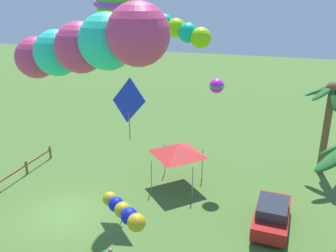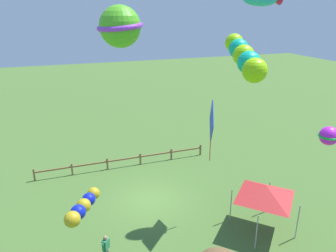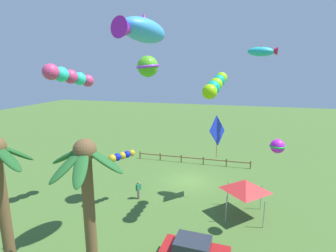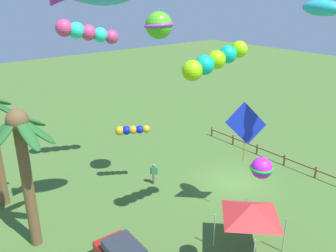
{
  "view_description": "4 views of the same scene",
  "coord_description": "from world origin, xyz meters",
  "px_view_note": "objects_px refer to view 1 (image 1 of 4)",
  "views": [
    {
      "loc": [
        14.5,
        10.69,
        11.49
      ],
      "look_at": [
        -1.29,
        5.56,
        5.43
      ],
      "focal_mm": 38.45,
      "sensor_mm": 36.0,
      "label": 1
    },
    {
      "loc": [
        4.88,
        17.42,
        11.81
      ],
      "look_at": [
        0.46,
        4.87,
        6.95
      ],
      "focal_mm": 33.93,
      "sensor_mm": 36.0,
      "label": 2
    },
    {
      "loc": [
        -4.28,
        23.69,
        10.94
      ],
      "look_at": [
        0.8,
        5.1,
        6.75
      ],
      "focal_mm": 27.41,
      "sensor_mm": 36.0,
      "label": 3
    },
    {
      "loc": [
        -14.35,
        18.04,
        13.0
      ],
      "look_at": [
        -0.22,
        6.43,
        6.05
      ],
      "focal_mm": 37.5,
      "sensor_mm": 36.0,
      "label": 4
    }
  ],
  "objects_px": {
    "kite_ball_4": "(119,3)",
    "kite_tube_7": "(179,29)",
    "palm_tree_1": "(330,106)",
    "kite_ball_1": "(217,86)",
    "kite_diamond_3": "(129,101)",
    "festival_tent": "(178,149)",
    "kite_tube_5": "(87,46)",
    "parked_car_0": "(272,214)",
    "kite_tube_6": "(124,212)"
  },
  "relations": [
    {
      "from": "palm_tree_1",
      "to": "kite_ball_4",
      "type": "xyz_separation_m",
      "value": [
        12.28,
        -8.83,
        6.47
      ]
    },
    {
      "from": "kite_tube_6",
      "to": "kite_diamond_3",
      "type": "bearing_deg",
      "value": -157.73
    },
    {
      "from": "palm_tree_1",
      "to": "kite_tube_7",
      "type": "distance_m",
      "value": 11.99
    },
    {
      "from": "festival_tent",
      "to": "kite_tube_5",
      "type": "height_order",
      "value": "kite_tube_5"
    },
    {
      "from": "festival_tent",
      "to": "kite_diamond_3",
      "type": "bearing_deg",
      "value": -41.55
    },
    {
      "from": "palm_tree_1",
      "to": "kite_tube_6",
      "type": "bearing_deg",
      "value": -29.05
    },
    {
      "from": "kite_ball_1",
      "to": "palm_tree_1",
      "type": "bearing_deg",
      "value": 113.46
    },
    {
      "from": "kite_tube_6",
      "to": "parked_car_0",
      "type": "bearing_deg",
      "value": 143.45
    },
    {
      "from": "kite_tube_5",
      "to": "kite_ball_4",
      "type": "bearing_deg",
      "value": -161.14
    },
    {
      "from": "palm_tree_1",
      "to": "kite_ball_1",
      "type": "height_order",
      "value": "kite_ball_1"
    },
    {
      "from": "festival_tent",
      "to": "kite_ball_1",
      "type": "bearing_deg",
      "value": 130.61
    },
    {
      "from": "kite_diamond_3",
      "to": "kite_tube_7",
      "type": "relative_size",
      "value": 1.03
    },
    {
      "from": "palm_tree_1",
      "to": "kite_tube_6",
      "type": "xyz_separation_m",
      "value": [
        14.38,
        -7.99,
        -0.54
      ]
    },
    {
      "from": "kite_ball_1",
      "to": "kite_tube_7",
      "type": "height_order",
      "value": "kite_tube_7"
    },
    {
      "from": "palm_tree_1",
      "to": "kite_diamond_3",
      "type": "bearing_deg",
      "value": -57.22
    },
    {
      "from": "kite_ball_1",
      "to": "kite_diamond_3",
      "type": "height_order",
      "value": "kite_diamond_3"
    },
    {
      "from": "kite_ball_1",
      "to": "kite_ball_4",
      "type": "xyz_separation_m",
      "value": [
        9.28,
        -1.93,
        4.97
      ]
    },
    {
      "from": "festival_tent",
      "to": "kite_tube_6",
      "type": "height_order",
      "value": "kite_tube_6"
    },
    {
      "from": "festival_tent",
      "to": "kite_ball_4",
      "type": "bearing_deg",
      "value": 0.12
    },
    {
      "from": "kite_tube_5",
      "to": "palm_tree_1",
      "type": "bearing_deg",
      "value": 158.89
    },
    {
      "from": "parked_car_0",
      "to": "kite_tube_7",
      "type": "bearing_deg",
      "value": -93.84
    },
    {
      "from": "parked_car_0",
      "to": "festival_tent",
      "type": "relative_size",
      "value": 1.39
    },
    {
      "from": "festival_tent",
      "to": "kite_tube_7",
      "type": "relative_size",
      "value": 0.81
    },
    {
      "from": "kite_ball_4",
      "to": "kite_tube_6",
      "type": "relative_size",
      "value": 1.06
    },
    {
      "from": "kite_tube_7",
      "to": "kite_ball_4",
      "type": "bearing_deg",
      "value": -7.82
    },
    {
      "from": "parked_car_0",
      "to": "kite_tube_6",
      "type": "bearing_deg",
      "value": -36.55
    },
    {
      "from": "festival_tent",
      "to": "kite_ball_1",
      "type": "height_order",
      "value": "kite_ball_1"
    },
    {
      "from": "kite_ball_4",
      "to": "kite_tube_7",
      "type": "relative_size",
      "value": 0.63
    },
    {
      "from": "kite_tube_5",
      "to": "parked_car_0",
      "type": "bearing_deg",
      "value": 158.83
    },
    {
      "from": "kite_ball_1",
      "to": "kite_tube_5",
      "type": "relative_size",
      "value": 0.29
    },
    {
      "from": "parked_car_0",
      "to": "kite_tube_7",
      "type": "height_order",
      "value": "kite_tube_7"
    },
    {
      "from": "parked_car_0",
      "to": "palm_tree_1",
      "type": "bearing_deg",
      "value": 158.96
    },
    {
      "from": "palm_tree_1",
      "to": "kite_tube_5",
      "type": "height_order",
      "value": "kite_tube_5"
    },
    {
      "from": "palm_tree_1",
      "to": "kite_tube_5",
      "type": "distance_m",
      "value": 20.03
    },
    {
      "from": "kite_ball_4",
      "to": "parked_car_0",
      "type": "bearing_deg",
      "value": 128.82
    },
    {
      "from": "parked_car_0",
      "to": "kite_tube_5",
      "type": "distance_m",
      "value": 14.83
    },
    {
      "from": "parked_car_0",
      "to": "kite_tube_5",
      "type": "xyz_separation_m",
      "value": [
        10.4,
        -4.03,
        9.78
      ]
    },
    {
      "from": "kite_ball_4",
      "to": "kite_tube_7",
      "type": "bearing_deg",
      "value": 172.18
    },
    {
      "from": "palm_tree_1",
      "to": "festival_tent",
      "type": "height_order",
      "value": "palm_tree_1"
    },
    {
      "from": "kite_tube_7",
      "to": "palm_tree_1",
      "type": "bearing_deg",
      "value": 131.32
    },
    {
      "from": "kite_tube_5",
      "to": "festival_tent",
      "type": "bearing_deg",
      "value": -171.68
    },
    {
      "from": "kite_tube_6",
      "to": "kite_ball_1",
      "type": "bearing_deg",
      "value": 174.55
    },
    {
      "from": "kite_ball_1",
      "to": "kite_diamond_3",
      "type": "bearing_deg",
      "value": -45.03
    },
    {
      "from": "kite_ball_1",
      "to": "kite_tube_6",
      "type": "distance_m",
      "value": 11.62
    },
    {
      "from": "parked_car_0",
      "to": "kite_ball_4",
      "type": "bearing_deg",
      "value": -51.18
    },
    {
      "from": "kite_ball_1",
      "to": "kite_tube_7",
      "type": "bearing_deg",
      "value": -16.44
    },
    {
      "from": "kite_ball_1",
      "to": "kite_tube_6",
      "type": "height_order",
      "value": "kite_ball_1"
    },
    {
      "from": "festival_tent",
      "to": "kite_ball_1",
      "type": "distance_m",
      "value": 4.58
    },
    {
      "from": "palm_tree_1",
      "to": "kite_ball_1",
      "type": "relative_size",
      "value": 5.46
    },
    {
      "from": "kite_diamond_3",
      "to": "kite_ball_4",
      "type": "bearing_deg",
      "value": 22.43
    }
  ]
}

